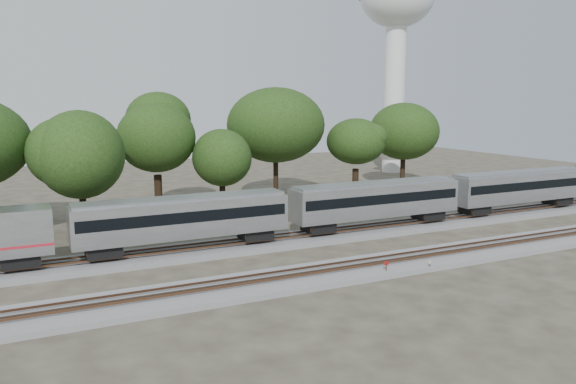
% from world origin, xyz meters
% --- Properties ---
extents(ground, '(160.00, 160.00, 0.00)m').
position_xyz_m(ground, '(0.00, 0.00, 0.00)').
color(ground, '#383328').
rests_on(ground, ground).
extents(track_far, '(160.00, 5.00, 0.73)m').
position_xyz_m(track_far, '(0.00, 6.00, 0.21)').
color(track_far, slate).
rests_on(track_far, ground).
extents(track_near, '(160.00, 5.00, 0.73)m').
position_xyz_m(track_near, '(0.00, -4.00, 0.21)').
color(track_near, slate).
rests_on(track_near, ground).
extents(train, '(109.69, 3.13, 4.62)m').
position_xyz_m(train, '(19.03, 6.00, 3.22)').
color(train, silver).
rests_on(train, ground).
extents(switch_stand_red, '(0.36, 0.07, 1.14)m').
position_xyz_m(switch_stand_red, '(2.24, -5.82, 0.73)').
color(switch_stand_red, '#512D19').
rests_on(switch_stand_red, ground).
extents(switch_stand_white, '(0.28, 0.12, 0.91)m').
position_xyz_m(switch_stand_white, '(5.76, -6.39, 0.58)').
color(switch_stand_white, '#512D19').
rests_on(switch_stand_white, ground).
extents(switch_lever, '(0.57, 0.44, 0.30)m').
position_xyz_m(switch_lever, '(6.49, -6.06, 0.15)').
color(switch_lever, '#512D19').
rests_on(switch_lever, ground).
extents(water_tower, '(12.73, 12.73, 35.25)m').
position_xyz_m(water_tower, '(38.12, 42.52, 26.11)').
color(water_tower, silver).
rests_on(water_tower, ground).
extents(tree_2, '(7.83, 7.83, 11.03)m').
position_xyz_m(tree_2, '(-16.07, 15.86, 7.68)').
color(tree_2, black).
rests_on(tree_2, ground).
extents(tree_3, '(8.75, 8.75, 12.34)m').
position_xyz_m(tree_3, '(-7.80, 21.82, 8.60)').
color(tree_3, black).
rests_on(tree_3, ground).
extents(tree_4, '(6.60, 6.60, 9.30)m').
position_xyz_m(tree_4, '(-1.56, 18.87, 6.47)').
color(tree_4, black).
rests_on(tree_4, ground).
extents(tree_5, '(9.72, 9.72, 13.71)m').
position_xyz_m(tree_5, '(7.14, 24.07, 9.55)').
color(tree_5, black).
rests_on(tree_5, ground).
extents(tree_6, '(7.58, 7.58, 10.69)m').
position_xyz_m(tree_6, '(16.92, 21.38, 7.44)').
color(tree_6, black).
rests_on(tree_6, ground).
extents(tree_7, '(8.24, 8.24, 11.61)m').
position_xyz_m(tree_7, '(28.96, 27.59, 8.08)').
color(tree_7, black).
rests_on(tree_7, ground).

